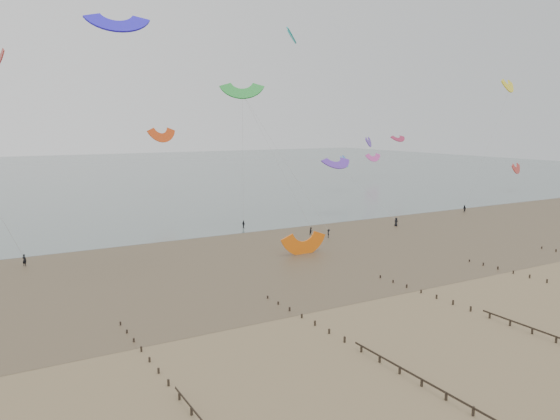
# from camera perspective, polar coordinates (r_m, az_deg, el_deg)

# --- Properties ---
(ground) EXTENTS (500.00, 500.00, 0.00)m
(ground) POSITION_cam_1_polar(r_m,az_deg,el_deg) (67.10, 14.54, -9.85)
(ground) COLOR brown
(ground) RESTS_ON ground
(sea_and_shore) EXTENTS (500.00, 665.00, 0.03)m
(sea_and_shore) POSITION_cam_1_polar(r_m,az_deg,el_deg) (91.74, -2.61, -4.44)
(sea_and_shore) COLOR #475654
(sea_and_shore) RESTS_ON ground
(kitesurfer_lead) EXTENTS (0.80, 0.80, 1.87)m
(kitesurfer_lead) POSITION_cam_1_polar(r_m,az_deg,el_deg) (91.44, -25.15, -4.76)
(kitesurfer_lead) COLOR black
(kitesurfer_lead) RESTS_ON ground
(kitesurfers) EXTENTS (114.06, 17.44, 1.81)m
(kitesurfers) POSITION_cam_1_polar(r_m,az_deg,el_deg) (112.49, 6.37, -1.54)
(kitesurfers) COLOR black
(kitesurfers) RESTS_ON ground
(grounded_kite) EXTENTS (7.40, 5.86, 3.97)m
(grounded_kite) POSITION_cam_1_polar(r_m,az_deg,el_deg) (90.72, 2.53, -4.60)
(grounded_kite) COLOR orange
(grounded_kite) RESTS_ON ground
(kites_airborne) EXTENTS (227.96, 120.78, 41.38)m
(kites_airborne) POSITION_cam_1_polar(r_m,az_deg,el_deg) (141.08, -19.86, 8.40)
(kites_airborne) COLOR #2217EF
(kites_airborne) RESTS_ON ground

